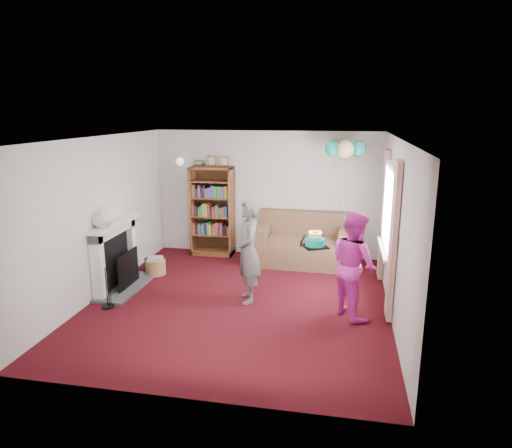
% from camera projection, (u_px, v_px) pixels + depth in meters
% --- Properties ---
extents(ground, '(5.00, 5.00, 0.00)m').
position_uv_depth(ground, '(240.00, 302.00, 7.07)').
color(ground, '#360810').
rests_on(ground, ground).
extents(wall_back, '(4.50, 0.02, 2.50)m').
position_uv_depth(wall_back, '(267.00, 194.00, 9.16)').
color(wall_back, silver).
rests_on(wall_back, ground).
extents(wall_left, '(0.02, 5.00, 2.50)m').
position_uv_depth(wall_left, '(99.00, 217.00, 7.18)').
color(wall_left, silver).
rests_on(wall_left, ground).
extents(wall_right, '(0.02, 5.00, 2.50)m').
position_uv_depth(wall_right, '(397.00, 231.00, 6.36)').
color(wall_right, silver).
rests_on(wall_right, ground).
extents(ceiling, '(4.50, 5.00, 0.01)m').
position_uv_depth(ceiling, '(238.00, 138.00, 6.47)').
color(ceiling, white).
rests_on(ceiling, wall_back).
extents(fireplace, '(0.55, 1.80, 1.12)m').
position_uv_depth(fireplace, '(118.00, 258.00, 7.51)').
color(fireplace, '#3F3F42').
rests_on(fireplace, ground).
extents(window_bay, '(0.14, 2.02, 2.20)m').
position_uv_depth(window_bay, '(388.00, 224.00, 6.95)').
color(window_bay, white).
rests_on(window_bay, ground).
extents(wall_sconce, '(0.16, 0.23, 0.16)m').
position_uv_depth(wall_sconce, '(180.00, 161.00, 9.19)').
color(wall_sconce, gold).
rests_on(wall_sconce, ground).
extents(bookcase, '(0.85, 0.42, 2.01)m').
position_uv_depth(bookcase, '(213.00, 212.00, 9.25)').
color(bookcase, '#472B14').
rests_on(bookcase, ground).
extents(sofa, '(1.82, 0.96, 0.96)m').
position_uv_depth(sofa, '(303.00, 245.00, 8.82)').
color(sofa, brown).
rests_on(sofa, ground).
extents(wicker_basket, '(0.36, 0.36, 0.33)m').
position_uv_depth(wicker_basket, '(156.00, 266.00, 8.22)').
color(wicker_basket, '#996D47').
rests_on(wicker_basket, ground).
extents(person_striped, '(0.56, 0.68, 1.60)m').
position_uv_depth(person_striped, '(248.00, 251.00, 6.92)').
color(person_striped, black).
rests_on(person_striped, ground).
extents(person_magenta, '(0.89, 0.94, 1.53)m').
position_uv_depth(person_magenta, '(354.00, 265.00, 6.44)').
color(person_magenta, '#C8289B').
rests_on(person_magenta, ground).
extents(birthday_cake, '(0.32, 0.32, 0.22)m').
position_uv_depth(birthday_cake, '(315.00, 242.00, 6.38)').
color(birthday_cake, black).
rests_on(birthday_cake, ground).
extents(balloons, '(0.74, 0.74, 1.68)m').
position_uv_depth(balloons, '(346.00, 148.00, 8.16)').
color(balloons, '#3F3F3F').
rests_on(balloons, ground).
extents(mantel_vase, '(0.37, 0.37, 0.31)m').
position_uv_depth(mantel_vase, '(102.00, 218.00, 7.01)').
color(mantel_vase, beige).
rests_on(mantel_vase, fireplace).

